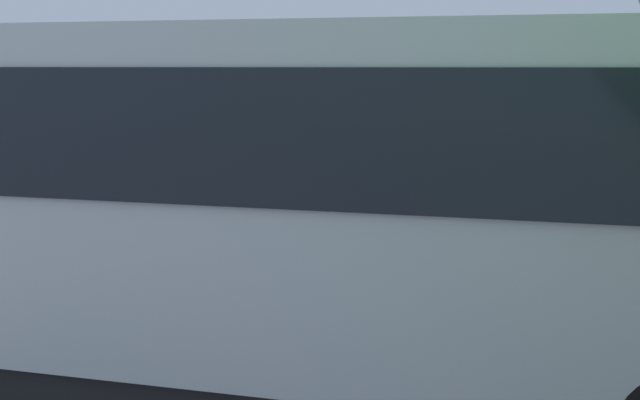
# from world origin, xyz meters

# --- Properties ---
(ground_plane) EXTENTS (80.00, 80.00, 0.00)m
(ground_plane) POSITION_xyz_m (0.00, 0.00, 0.00)
(ground_plane) COLOR #4C4C51
(tour_bus) EXTENTS (9.43, 3.16, 3.25)m
(tour_bus) POSITION_xyz_m (0.83, 4.57, 1.64)
(tour_bus) COLOR silver
(tour_bus) RESTS_ON ground_plane
(spectator_far_left) EXTENTS (0.58, 0.35, 1.73)m
(spectator_far_left) POSITION_xyz_m (-0.36, 1.96, 1.03)
(spectator_far_left) COLOR black
(spectator_far_left) RESTS_ON ground_plane
(spectator_left) EXTENTS (0.57, 0.33, 1.72)m
(spectator_left) POSITION_xyz_m (0.91, 2.04, 1.03)
(spectator_left) COLOR black
(spectator_left) RESTS_ON ground_plane
(spectator_centre) EXTENTS (0.58, 0.36, 1.74)m
(spectator_centre) POSITION_xyz_m (1.94, 1.97, 1.03)
(spectator_centre) COLOR black
(spectator_centre) RESTS_ON ground_plane
(spectator_right) EXTENTS (0.57, 0.38, 1.74)m
(spectator_right) POSITION_xyz_m (2.96, 1.81, 1.04)
(spectator_right) COLOR #473823
(spectator_right) RESTS_ON ground_plane
(parked_motorcycle_silver) EXTENTS (2.02, 0.74, 0.99)m
(parked_motorcycle_silver) POSITION_xyz_m (-2.08, 2.14, 0.48)
(parked_motorcycle_silver) COLOR black
(parked_motorcycle_silver) RESTS_ON ground_plane
(stunt_motorcycle) EXTENTS (1.75, 1.15, 1.86)m
(stunt_motorcycle) POSITION_xyz_m (1.91, -1.65, 1.05)
(stunt_motorcycle) COLOR black
(stunt_motorcycle) RESTS_ON ground_plane
(bay_line_b) EXTENTS (0.29, 4.90, 0.01)m
(bay_line_b) POSITION_xyz_m (-1.55, -0.22, 0.00)
(bay_line_b) COLOR white
(bay_line_b) RESTS_ON ground_plane
(bay_line_c) EXTENTS (0.29, 4.98, 0.01)m
(bay_line_c) POSITION_xyz_m (1.44, -0.22, 0.00)
(bay_line_c) COLOR white
(bay_line_c) RESTS_ON ground_plane
(bay_line_d) EXTENTS (0.28, 4.62, 0.01)m
(bay_line_d) POSITION_xyz_m (4.43, -0.22, 0.00)
(bay_line_d) COLOR white
(bay_line_d) RESTS_ON ground_plane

